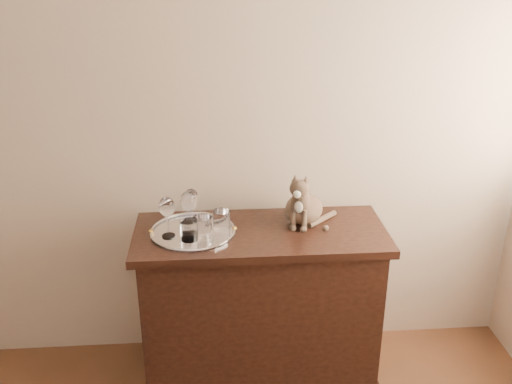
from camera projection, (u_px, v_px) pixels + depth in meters
wall_back at (132, 113)px, 2.75m from camera, size 4.00×0.10×2.70m
sideboard at (260, 306)px, 2.87m from camera, size 1.20×0.50×0.85m
tray at (193, 233)px, 2.67m from camera, size 0.40×0.40×0.01m
wine_glass_b at (192, 206)px, 2.73m from camera, size 0.07×0.07×0.18m
wine_glass_c at (167, 217)px, 2.59m from camera, size 0.07×0.07×0.20m
wine_glass_d at (189, 212)px, 2.63m from camera, size 0.08×0.08×0.20m
tumbler_a at (203, 227)px, 2.61m from camera, size 0.09×0.09×0.10m
tumbler_b at (189, 230)px, 2.58m from camera, size 0.08×0.08×0.09m
tumbler_c at (222, 220)px, 2.68m from camera, size 0.08×0.08×0.09m
cat at (304, 195)px, 2.74m from camera, size 0.35×0.34×0.28m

